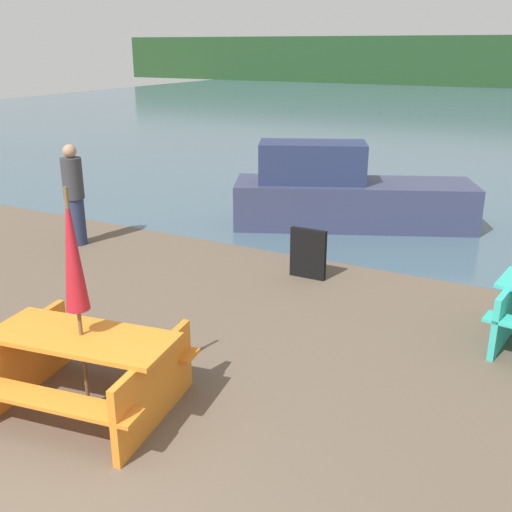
{
  "coord_description": "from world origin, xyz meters",
  "views": [
    {
      "loc": [
        3.01,
        -1.98,
        3.27
      ],
      "look_at": [
        -0.22,
        4.05,
        0.85
      ],
      "focal_mm": 42.0,
      "sensor_mm": 36.0,
      "label": 1
    }
  ],
  "objects_px": {
    "picnic_table_orange": "(84,364)",
    "person": "(74,195)",
    "umbrella_crimson": "(72,253)",
    "boat": "(345,195)",
    "signboard": "(308,254)"
  },
  "relations": [
    {
      "from": "picnic_table_orange",
      "to": "person",
      "type": "height_order",
      "value": "person"
    },
    {
      "from": "person",
      "to": "signboard",
      "type": "bearing_deg",
      "value": 5.67
    },
    {
      "from": "umbrella_crimson",
      "to": "boat",
      "type": "relative_size",
      "value": 0.47
    },
    {
      "from": "picnic_table_orange",
      "to": "signboard",
      "type": "height_order",
      "value": "picnic_table_orange"
    },
    {
      "from": "picnic_table_orange",
      "to": "person",
      "type": "distance_m",
      "value": 5.2
    },
    {
      "from": "boat",
      "to": "person",
      "type": "bearing_deg",
      "value": -162.38
    },
    {
      "from": "picnic_table_orange",
      "to": "signboard",
      "type": "bearing_deg",
      "value": 83.06
    },
    {
      "from": "umbrella_crimson",
      "to": "boat",
      "type": "xyz_separation_m",
      "value": [
        0.01,
        6.94,
        -0.97
      ]
    },
    {
      "from": "umbrella_crimson",
      "to": "boat",
      "type": "distance_m",
      "value": 7.01
    },
    {
      "from": "picnic_table_orange",
      "to": "boat",
      "type": "height_order",
      "value": "boat"
    },
    {
      "from": "picnic_table_orange",
      "to": "umbrella_crimson",
      "type": "xyz_separation_m",
      "value": [
        0.0,
        0.0,
        1.1
      ]
    },
    {
      "from": "boat",
      "to": "signboard",
      "type": "bearing_deg",
      "value": -104.37
    },
    {
      "from": "picnic_table_orange",
      "to": "boat",
      "type": "bearing_deg",
      "value": 89.94
    },
    {
      "from": "boat",
      "to": "signboard",
      "type": "relative_size",
      "value": 6.12
    },
    {
      "from": "boat",
      "to": "person",
      "type": "distance_m",
      "value": 4.91
    }
  ]
}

